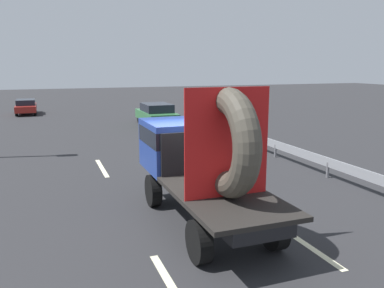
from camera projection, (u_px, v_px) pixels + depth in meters
The scene contains 8 objects.
ground_plane at pixel (200, 212), 10.59m from camera, with size 120.00×120.00×0.00m, color #28282B.
flatbed_truck at pixel (198, 155), 9.96m from camera, with size 2.02×5.51×3.41m.
distant_sedan at pixel (157, 114), 25.71m from camera, with size 1.85×4.31×1.41m.
guardrail at pixel (299, 153), 15.25m from camera, with size 0.10×13.38×0.71m.
lane_dash_left_far at pixel (102, 168), 15.10m from camera, with size 2.76×0.16×0.01m, color beige.
lane_dash_right_near at pixel (300, 240), 8.86m from camera, with size 2.88×0.16×0.01m, color beige.
lane_dash_right_far at pixel (184, 162), 16.04m from camera, with size 2.92×0.16×0.01m, color beige.
oncoming_car at pixel (26, 106), 31.47m from camera, with size 1.53×3.58×1.17m.
Camera 1 is at (-3.71, -9.32, 3.85)m, focal length 37.17 mm.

